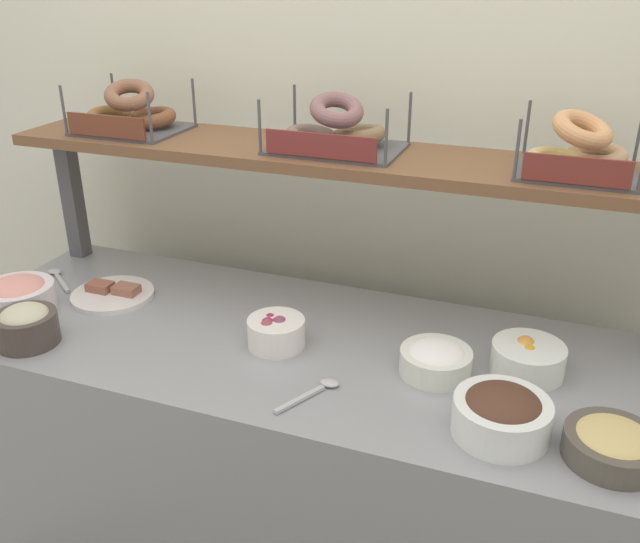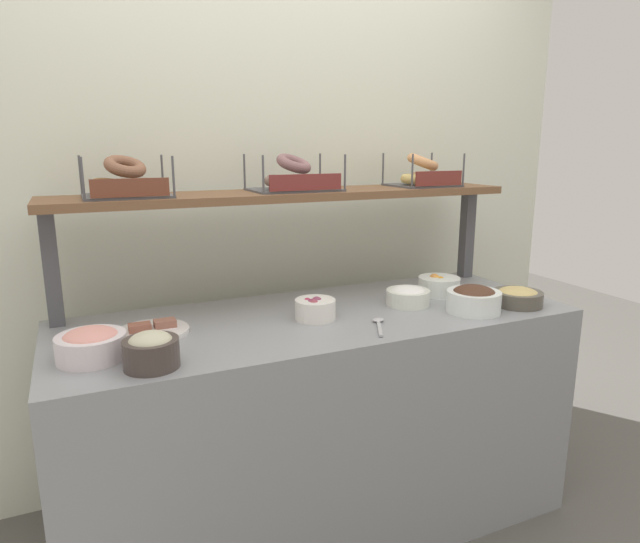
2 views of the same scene
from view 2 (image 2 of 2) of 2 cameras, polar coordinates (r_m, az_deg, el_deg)
ground_plane at (r=2.41m, az=0.01°, el=-24.15°), size 8.00×8.00×0.00m
back_wall at (r=2.45m, az=-5.36°, el=6.92°), size 3.06×0.06×2.40m
deli_counter at (r=2.18m, az=0.02°, el=-15.23°), size 1.86×0.70×0.85m
shelf_riser_left at (r=2.06m, az=-26.00°, el=0.27°), size 0.05×0.05×0.40m
shelf_riser_right at (r=2.65m, az=14.93°, el=3.73°), size 0.05×0.05×0.40m
upper_shelf at (r=2.18m, az=-2.95°, el=7.92°), size 1.82×0.32×0.03m
bowl_chocolate_spread at (r=2.12m, az=15.59°, el=-2.74°), size 0.20×0.20×0.10m
bowl_cream_cheese at (r=2.16m, az=9.09°, el=-2.47°), size 0.17×0.17×0.08m
bowl_beet_salad at (r=1.96m, az=-0.51°, el=-3.83°), size 0.14×0.14×0.08m
bowl_tuna_salad at (r=1.62m, az=-17.05°, el=-7.75°), size 0.15×0.15×0.10m
bowl_hummus at (r=2.26m, az=19.75°, el=-2.45°), size 0.19×0.19×0.07m
bowl_fruit_salad at (r=2.33m, az=12.16°, el=-1.40°), size 0.17×0.17×0.08m
bowl_lox_spread at (r=1.73m, az=-22.56°, el=-6.93°), size 0.20×0.20×0.09m
serving_plate_white at (r=1.90m, az=-16.87°, el=-5.83°), size 0.23×0.23×0.04m
serving_spoon_near_plate at (r=1.91m, az=6.10°, el=-5.39°), size 0.10×0.16×0.01m
serving_spoon_by_edge at (r=1.94m, az=-23.92°, el=-6.21°), size 0.15×0.12×0.01m
bagel_basket_cinnamon_raisin at (r=2.03m, az=-19.41°, el=8.63°), size 0.30×0.27×0.15m
bagel_basket_poppy at (r=2.18m, az=-2.72°, el=9.56°), size 0.34×0.25×0.15m
bagel_basket_sesame at (r=2.46m, az=10.52°, el=9.76°), size 0.27×0.26×0.15m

